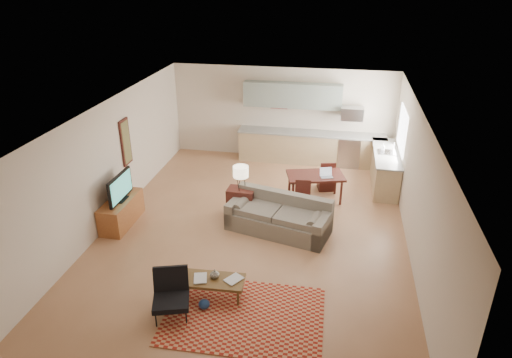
% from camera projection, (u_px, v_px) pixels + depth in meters
% --- Properties ---
extents(room, '(9.00, 9.00, 9.00)m').
position_uv_depth(room, '(253.00, 176.00, 9.40)').
color(room, '#9B6844').
rests_on(room, ground).
extents(kitchen_counter_back, '(4.26, 0.64, 0.92)m').
position_uv_depth(kitchen_counter_back, '(311.00, 148.00, 13.35)').
color(kitchen_counter_back, tan).
rests_on(kitchen_counter_back, ground).
extents(kitchen_counter_right, '(0.64, 2.26, 0.92)m').
position_uv_depth(kitchen_counter_right, '(385.00, 169.00, 11.95)').
color(kitchen_counter_right, tan).
rests_on(kitchen_counter_right, ground).
extents(kitchen_range, '(0.62, 0.62, 0.90)m').
position_uv_depth(kitchen_range, '(349.00, 150.00, 13.17)').
color(kitchen_range, '#A5A8AD').
rests_on(kitchen_range, ground).
extents(kitchen_microwave, '(0.62, 0.40, 0.35)m').
position_uv_depth(kitchen_microwave, '(352.00, 113.00, 12.72)').
color(kitchen_microwave, '#A5A8AD').
rests_on(kitchen_microwave, room).
extents(upper_cabinets, '(2.80, 0.34, 0.70)m').
position_uv_depth(upper_cabinets, '(293.00, 95.00, 12.95)').
color(upper_cabinets, gray).
rests_on(upper_cabinets, room).
extents(window_right, '(0.02, 1.40, 1.05)m').
position_uv_depth(window_right, '(402.00, 130.00, 11.44)').
color(window_right, white).
rests_on(window_right, room).
extents(wall_art_left, '(0.06, 0.42, 1.10)m').
position_uv_depth(wall_art_left, '(126.00, 142.00, 10.65)').
color(wall_art_left, olive).
rests_on(wall_art_left, room).
extents(triptych, '(1.70, 0.04, 0.50)m').
position_uv_depth(triptych, '(279.00, 100.00, 13.22)').
color(triptych, beige).
rests_on(triptych, room).
extents(rug, '(2.66, 1.87, 0.02)m').
position_uv_depth(rug, '(244.00, 316.00, 7.58)').
color(rug, maroon).
rests_on(rug, floor).
extents(sofa, '(2.48, 1.54, 0.80)m').
position_uv_depth(sofa, '(278.00, 215.00, 9.85)').
color(sofa, '#685F51').
rests_on(sofa, floor).
extents(coffee_table, '(1.28, 0.56, 0.38)m').
position_uv_depth(coffee_table, '(209.00, 287.00, 7.97)').
color(coffee_table, '#4F3617').
rests_on(coffee_table, floor).
extents(book_a, '(0.38, 0.42, 0.03)m').
position_uv_depth(book_a, '(194.00, 279.00, 7.87)').
color(book_a, maroon).
rests_on(book_a, coffee_table).
extents(book_b, '(0.51, 0.52, 0.02)m').
position_uv_depth(book_b, '(229.00, 276.00, 7.93)').
color(book_b, navy).
rests_on(book_b, coffee_table).
extents(vase, '(0.20, 0.20, 0.17)m').
position_uv_depth(vase, '(215.00, 274.00, 7.89)').
color(vase, black).
rests_on(vase, coffee_table).
extents(armchair, '(0.84, 0.84, 0.77)m').
position_uv_depth(armchair, '(171.00, 297.00, 7.45)').
color(armchair, black).
rests_on(armchair, floor).
extents(tv_credenza, '(0.51, 1.32, 0.61)m').
position_uv_depth(tv_credenza, '(121.00, 212.00, 10.19)').
color(tv_credenza, brown).
rests_on(tv_credenza, floor).
extents(tv, '(0.10, 1.01, 0.61)m').
position_uv_depth(tv, '(120.00, 187.00, 9.92)').
color(tv, black).
rests_on(tv, tv_credenza).
extents(console_table, '(0.63, 0.44, 0.72)m').
position_uv_depth(console_table, '(241.00, 203.00, 10.45)').
color(console_table, '#3A1611').
rests_on(console_table, floor).
extents(table_lamp, '(0.37, 0.37, 0.57)m').
position_uv_depth(table_lamp, '(241.00, 177.00, 10.18)').
color(table_lamp, beige).
rests_on(table_lamp, console_table).
extents(dining_table, '(1.51, 1.10, 0.69)m').
position_uv_depth(dining_table, '(315.00, 187.00, 11.21)').
color(dining_table, '#3A1611').
rests_on(dining_table, floor).
extents(dining_chair_near, '(0.40, 0.41, 0.76)m').
position_uv_depth(dining_chair_near, '(303.00, 198.00, 10.64)').
color(dining_chair_near, '#3A1611').
rests_on(dining_chair_near, floor).
extents(dining_chair_far, '(0.47, 0.49, 0.81)m').
position_uv_depth(dining_chair_far, '(326.00, 175.00, 11.74)').
color(dining_chair_far, '#3A1611').
rests_on(dining_chair_far, floor).
extents(laptop, '(0.34, 0.30, 0.22)m').
position_uv_depth(laptop, '(327.00, 173.00, 10.89)').
color(laptop, '#A5A8AD').
rests_on(laptop, dining_table).
extents(soap_bottle, '(0.12, 0.13, 0.19)m').
position_uv_depth(soap_bottle, '(383.00, 147.00, 11.85)').
color(soap_bottle, beige).
rests_on(soap_bottle, kitchen_counter_right).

